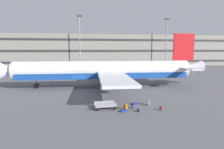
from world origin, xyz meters
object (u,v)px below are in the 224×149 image
object	(u,v)px
backpack_small	(133,107)
backpack_large	(139,110)
suitcase_upright	(149,102)
baggage_cart	(105,105)
suitcase_navy	(134,104)
airliner	(106,71)
suitcase_black	(125,107)
suitcase_red	(124,111)
backpack_orange	(161,108)

from	to	relation	value
backpack_small	backpack_large	bearing A→B (deg)	-75.53
suitcase_upright	backpack_small	size ratio (longest dim) A/B	2.02
baggage_cart	suitcase_navy	bearing A→B (deg)	16.74
airliner	suitcase_black	distance (m)	14.20
airliner	backpack_small	xyz separation A→B (m)	(1.56, -13.70, -2.87)
baggage_cart	airliner	bearing A→B (deg)	82.51
suitcase_black	backpack_small	world-z (taller)	suitcase_black
suitcase_upright	backpack_large	xyz separation A→B (m)	(-2.01, -2.27, -0.22)
suitcase_black	suitcase_red	bearing A→B (deg)	-115.27
suitcase_red	backpack_large	xyz separation A→B (m)	(1.67, -0.35, 0.08)
suitcase_red	baggage_cart	size ratio (longest dim) A/B	0.26
backpack_large	suitcase_black	bearing A→B (deg)	140.21
suitcase_red	baggage_cart	xyz separation A→B (m)	(-1.98, 1.38, 0.31)
backpack_large	suitcase_navy	bearing A→B (deg)	85.24
backpack_large	baggage_cart	distance (m)	4.04
suitcase_red	backpack_large	size ratio (longest dim) A/B	1.92
suitcase_black	suitcase_upright	bearing A→B (deg)	19.48
suitcase_black	baggage_cart	distance (m)	2.42
suitcase_navy	suitcase_upright	world-z (taller)	suitcase_upright
backpack_orange	suitcase_upright	bearing A→B (deg)	107.79
suitcase_red	suitcase_black	bearing A→B (deg)	64.73
suitcase_upright	backpack_small	distance (m)	2.54
suitcase_red	backpack_small	world-z (taller)	backpack_small
airliner	baggage_cart	bearing A→B (deg)	-97.49
baggage_cart	suitcase_red	bearing A→B (deg)	-34.88
backpack_orange	backpack_large	world-z (taller)	backpack_orange
airliner	suitcase_black	world-z (taller)	airliner
backpack_orange	baggage_cart	world-z (taller)	baggage_cart
suitcase_navy	backpack_large	size ratio (longest dim) A/B	1.65
suitcase_red	backpack_small	xyz separation A→B (m)	(1.33, 0.98, 0.09)
suitcase_upright	backpack_large	size ratio (longest dim) A/B	2.12
backpack_orange	backpack_large	bearing A→B (deg)	-177.86
airliner	backpack_small	world-z (taller)	airliner
suitcase_navy	suitcase_black	world-z (taller)	suitcase_black
backpack_small	suitcase_navy	bearing A→B (deg)	69.63
suitcase_navy	baggage_cart	world-z (taller)	baggage_cart
baggage_cart	backpack_large	bearing A→B (deg)	-25.30
suitcase_red	airliner	bearing A→B (deg)	90.90
suitcase_upright	suitcase_red	bearing A→B (deg)	-152.36
backpack_orange	suitcase_red	bearing A→B (deg)	176.78
suitcase_navy	backpack_large	xyz separation A→B (m)	(-0.24, -2.90, 0.08)
backpack_small	backpack_orange	size ratio (longest dim) A/B	0.86
suitcase_upright	backpack_large	bearing A→B (deg)	-131.44
airliner	suitcase_upright	bearing A→B (deg)	-72.94
suitcase_black	backpack_orange	size ratio (longest dim) A/B	1.57
suitcase_upright	suitcase_red	xyz separation A→B (m)	(-3.68, -1.93, -0.31)
baggage_cart	suitcase_black	bearing A→B (deg)	-15.06
airliner	baggage_cart	xyz separation A→B (m)	(-1.75, -13.29, -2.65)
suitcase_red	backpack_orange	distance (m)	4.39
suitcase_black	backpack_small	bearing A→B (deg)	13.07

